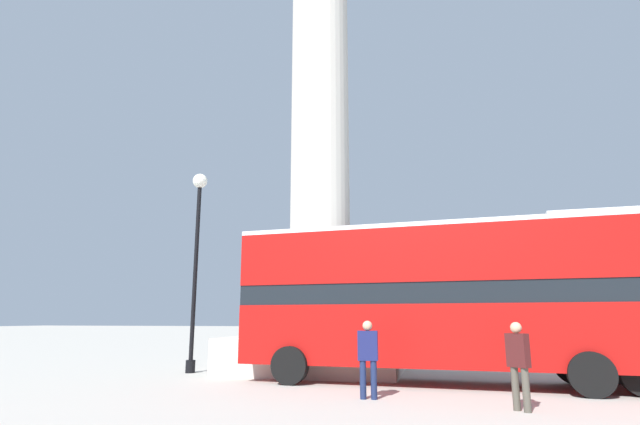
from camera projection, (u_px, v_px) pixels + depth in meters
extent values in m
plane|color=#ADA89E|center=(320.00, 371.00, 16.85)|extent=(200.00, 200.00, 0.00)
cube|color=beige|center=(320.00, 353.00, 16.96)|extent=(5.59, 5.59, 1.14)
cube|color=beige|center=(320.00, 319.00, 17.20)|extent=(4.02, 4.02, 1.14)
cylinder|color=beige|center=(320.00, 110.00, 18.82)|extent=(2.15, 2.15, 14.33)
cube|color=#A80F0C|center=(431.00, 335.00, 13.54)|extent=(10.49, 3.39, 1.59)
cube|color=black|center=(429.00, 295.00, 13.76)|extent=(10.48, 3.34, 0.55)
cube|color=#A80F0C|center=(428.00, 259.00, 13.97)|extent=(10.49, 3.39, 1.45)
cube|color=silver|center=(426.00, 231.00, 14.14)|extent=(10.49, 3.39, 0.12)
cylinder|color=black|center=(573.00, 365.00, 13.46)|extent=(1.02, 0.38, 1.00)
cylinder|color=black|center=(592.00, 374.00, 11.10)|extent=(1.02, 0.38, 1.00)
cylinder|color=black|center=(319.00, 358.00, 15.64)|extent=(1.02, 0.38, 1.00)
cylinder|color=black|center=(290.00, 365.00, 13.29)|extent=(1.02, 0.38, 1.00)
cylinder|color=black|center=(614.00, 364.00, 13.54)|extent=(1.02, 0.36, 1.00)
cube|color=beige|center=(570.00, 331.00, 19.33)|extent=(3.82, 2.90, 2.52)
ellipsoid|color=brown|center=(563.00, 258.00, 19.92)|extent=(2.41, 1.23, 1.00)
cone|color=brown|center=(593.00, 245.00, 19.66)|extent=(1.02, 0.64, 1.05)
cylinder|color=brown|center=(560.00, 234.00, 20.12)|extent=(0.36, 0.36, 0.90)
sphere|color=brown|center=(559.00, 220.00, 20.24)|extent=(0.28, 0.28, 0.28)
cylinder|color=brown|center=(585.00, 284.00, 19.72)|extent=(0.20, 0.20, 1.09)
cylinder|color=brown|center=(588.00, 283.00, 19.21)|extent=(0.20, 0.20, 1.09)
cylinder|color=brown|center=(544.00, 285.00, 20.19)|extent=(0.20, 0.20, 1.09)
cylinder|color=brown|center=(546.00, 284.00, 19.69)|extent=(0.20, 0.20, 1.09)
cylinder|color=black|center=(190.00, 366.00, 16.19)|extent=(0.31, 0.31, 0.40)
cylinder|color=black|center=(195.00, 277.00, 16.79)|extent=(0.14, 0.14, 6.20)
sphere|color=white|center=(200.00, 181.00, 17.49)|extent=(0.51, 0.51, 0.51)
cylinder|color=#4C473D|center=(516.00, 389.00, 9.57)|extent=(0.14, 0.14, 0.80)
cylinder|color=#4C473D|center=(526.00, 390.00, 9.37)|extent=(0.14, 0.14, 0.80)
cube|color=#471919|center=(518.00, 350.00, 9.62)|extent=(0.43, 0.43, 0.63)
sphere|color=tan|center=(516.00, 328.00, 9.71)|extent=(0.22, 0.22, 0.22)
cylinder|color=#192347|center=(363.00, 380.00, 10.93)|extent=(0.14, 0.14, 0.81)
cylinder|color=#192347|center=(374.00, 380.00, 10.89)|extent=(0.14, 0.14, 0.81)
cube|color=#191E51|center=(368.00, 346.00, 11.06)|extent=(0.45, 0.20, 0.64)
sphere|color=tan|center=(367.00, 326.00, 11.15)|extent=(0.22, 0.22, 0.22)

